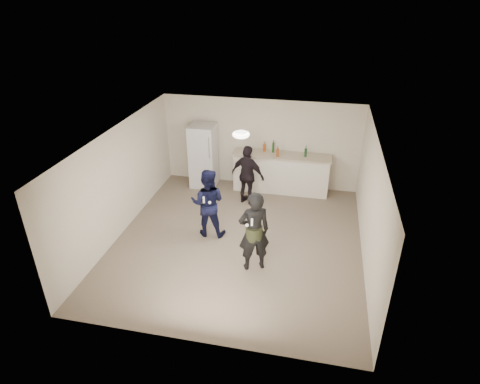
% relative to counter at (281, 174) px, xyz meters
% --- Properties ---
extents(floor, '(6.00, 6.00, 0.00)m').
position_rel_counter_xyz_m(floor, '(-0.65, -2.67, -0.53)').
color(floor, '#6B5B4C').
rests_on(floor, ground).
extents(ceiling, '(6.00, 6.00, 0.00)m').
position_rel_counter_xyz_m(ceiling, '(-0.65, -2.67, 1.98)').
color(ceiling, silver).
rests_on(ceiling, wall_back).
extents(wall_back, '(6.00, 0.00, 6.00)m').
position_rel_counter_xyz_m(wall_back, '(-0.65, 0.33, 0.72)').
color(wall_back, beige).
rests_on(wall_back, floor).
extents(wall_front, '(6.00, 0.00, 6.00)m').
position_rel_counter_xyz_m(wall_front, '(-0.65, -5.67, 0.72)').
color(wall_front, beige).
rests_on(wall_front, floor).
extents(wall_left, '(0.00, 6.00, 6.00)m').
position_rel_counter_xyz_m(wall_left, '(-3.40, -2.67, 0.72)').
color(wall_left, beige).
rests_on(wall_left, floor).
extents(wall_right, '(0.00, 6.00, 6.00)m').
position_rel_counter_xyz_m(wall_right, '(2.10, -2.67, 0.72)').
color(wall_right, beige).
rests_on(wall_right, floor).
extents(counter, '(2.60, 0.56, 1.05)m').
position_rel_counter_xyz_m(counter, '(0.00, 0.00, 0.00)').
color(counter, silver).
rests_on(counter, floor).
extents(counter_top, '(2.68, 0.64, 0.04)m').
position_rel_counter_xyz_m(counter_top, '(0.00, 0.00, 0.55)').
color(counter_top, '#C2AF96').
rests_on(counter_top, counter).
extents(fridge, '(0.70, 0.70, 1.80)m').
position_rel_counter_xyz_m(fridge, '(-2.21, -0.07, 0.38)').
color(fridge, silver).
rests_on(fridge, floor).
extents(fridge_handle, '(0.02, 0.02, 0.60)m').
position_rel_counter_xyz_m(fridge_handle, '(-1.93, -0.44, 0.78)').
color(fridge_handle, silver).
rests_on(fridge_handle, fridge).
extents(ceiling_dome, '(0.36, 0.36, 0.16)m').
position_rel_counter_xyz_m(ceiling_dome, '(-0.65, -2.37, 1.93)').
color(ceiling_dome, white).
rests_on(ceiling_dome, ceiling).
extents(shaker, '(0.08, 0.08, 0.17)m').
position_rel_counter_xyz_m(shaker, '(-1.02, 0.04, 0.65)').
color(shaker, silver).
rests_on(shaker, counter_top).
extents(man, '(0.84, 0.67, 1.64)m').
position_rel_counter_xyz_m(man, '(-1.38, -2.52, 0.29)').
color(man, '#0E133D').
rests_on(man, floor).
extents(woman, '(0.75, 0.64, 1.75)m').
position_rel_counter_xyz_m(woman, '(-0.14, -3.55, 0.35)').
color(woman, black).
rests_on(woman, floor).
extents(camo_shorts, '(0.34, 0.34, 0.28)m').
position_rel_counter_xyz_m(camo_shorts, '(-0.14, -3.55, 0.32)').
color(camo_shorts, '#2C3618').
rests_on(camo_shorts, woman).
extents(spectator, '(1.02, 0.68, 1.60)m').
position_rel_counter_xyz_m(spectator, '(-0.78, -0.87, 0.28)').
color(spectator, black).
rests_on(spectator, floor).
extents(remote_man, '(0.04, 0.04, 0.15)m').
position_rel_counter_xyz_m(remote_man, '(-1.38, -2.80, 0.53)').
color(remote_man, white).
rests_on(remote_man, man).
extents(nunchuk_man, '(0.07, 0.07, 0.07)m').
position_rel_counter_xyz_m(nunchuk_man, '(-1.26, -2.77, 0.45)').
color(nunchuk_man, white).
rests_on(nunchuk_man, man).
extents(remote_woman, '(0.04, 0.04, 0.15)m').
position_rel_counter_xyz_m(remote_woman, '(-0.14, -3.80, 0.72)').
color(remote_woman, silver).
rests_on(remote_woman, woman).
extents(nunchuk_woman, '(0.07, 0.07, 0.07)m').
position_rel_counter_xyz_m(nunchuk_woman, '(-0.24, -3.77, 0.62)').
color(nunchuk_woman, silver).
rests_on(nunchuk_woman, woman).
extents(bottle_cluster, '(1.53, 0.40, 0.28)m').
position_rel_counter_xyz_m(bottle_cluster, '(-0.17, -0.00, 0.68)').
color(bottle_cluster, '#134313').
rests_on(bottle_cluster, counter_top).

